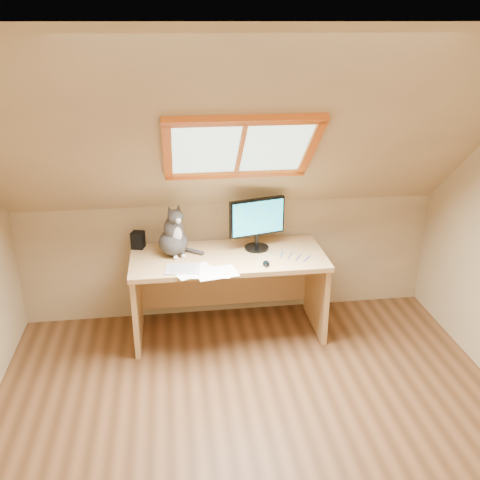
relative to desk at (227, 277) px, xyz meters
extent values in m
plane|color=brown|center=(0.05, -1.45, -0.48)|extent=(3.50, 3.50, 0.00)
cube|color=tan|center=(0.05, 0.30, 0.02)|extent=(3.50, 0.02, 1.00)
cube|color=silver|center=(0.05, -2.22, 1.92)|extent=(3.50, 1.95, 0.02)
cube|color=tan|center=(0.05, -0.47, 1.22)|extent=(3.50, 1.56, 1.41)
cube|color=#B2E0CC|center=(0.05, -0.39, 1.15)|extent=(0.90, 0.53, 0.48)
cube|color=#C86312|center=(0.05, -0.39, 1.15)|extent=(1.02, 0.64, 0.59)
cube|color=tan|center=(0.00, -0.07, 0.20)|extent=(1.53, 0.67, 0.04)
cube|color=tan|center=(-0.73, -0.07, -0.15)|extent=(0.04, 0.60, 0.66)
cube|color=tan|center=(0.73, -0.07, -0.15)|extent=(0.04, 0.60, 0.66)
cube|color=tan|center=(0.00, 0.24, -0.15)|extent=(1.43, 0.03, 0.46)
cylinder|color=black|center=(0.24, 0.03, 0.23)|extent=(0.19, 0.19, 0.02)
cylinder|color=black|center=(0.24, 0.03, 0.29)|extent=(0.03, 0.03, 0.11)
cube|color=black|center=(0.24, 0.03, 0.49)|extent=(0.45, 0.15, 0.30)
cube|color=blue|center=(0.25, 0.01, 0.49)|extent=(0.41, 0.11, 0.27)
ellipsoid|color=#45403D|center=(-0.42, 0.03, 0.32)|extent=(0.32, 0.34, 0.20)
ellipsoid|color=#45403D|center=(-0.42, 0.01, 0.43)|extent=(0.20, 0.20, 0.21)
ellipsoid|color=silver|center=(-0.39, -0.05, 0.41)|extent=(0.08, 0.07, 0.12)
ellipsoid|color=#45403D|center=(-0.40, -0.04, 0.55)|extent=(0.15, 0.14, 0.11)
sphere|color=silver|center=(-0.38, -0.08, 0.53)|extent=(0.04, 0.04, 0.04)
cone|color=#45403D|center=(-0.44, -0.03, 0.61)|extent=(0.07, 0.06, 0.07)
cone|color=#45403D|center=(-0.37, 0.00, 0.61)|extent=(0.07, 0.07, 0.07)
cube|color=black|center=(-0.70, 0.18, 0.29)|extent=(0.12, 0.12, 0.14)
cube|color=#B2B2B7|center=(-0.36, -0.28, 0.22)|extent=(0.27, 0.21, 0.01)
ellipsoid|color=black|center=(0.26, -0.29, 0.23)|extent=(0.07, 0.10, 0.03)
cube|color=white|center=(-0.19, -0.33, 0.22)|extent=(0.33, 0.27, 0.00)
cube|color=white|center=(-0.19, -0.33, 0.22)|extent=(0.32, 0.24, 0.00)
cube|color=white|center=(-0.19, -0.33, 0.22)|extent=(0.35, 0.30, 0.00)
camera|label=1|loc=(-0.42, -3.88, 1.92)|focal=40.00mm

